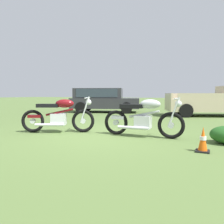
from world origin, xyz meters
TOP-DOWN VIEW (x-y plane):
  - ground_plane at (0.00, 0.00)m, footprint 120.00×120.00m
  - motorcycle_maroon at (-1.18, -0.15)m, footprint 1.91×1.13m
  - motorcycle_silver at (1.18, 0.24)m, footprint 2.10×0.64m
  - car_charcoal at (-3.32, 6.64)m, footprint 4.37×3.00m
  - traffic_cone at (2.64, -0.72)m, footprint 0.25×0.25m

SIDE VIEW (x-z plane):
  - ground_plane at x=0.00m, z-range 0.00..0.00m
  - traffic_cone at x=2.64m, z-range -0.02..0.46m
  - motorcycle_maroon at x=-1.18m, z-range -0.03..0.99m
  - motorcycle_silver at x=1.18m, z-range -0.02..0.99m
  - car_charcoal at x=-3.32m, z-range 0.12..1.55m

